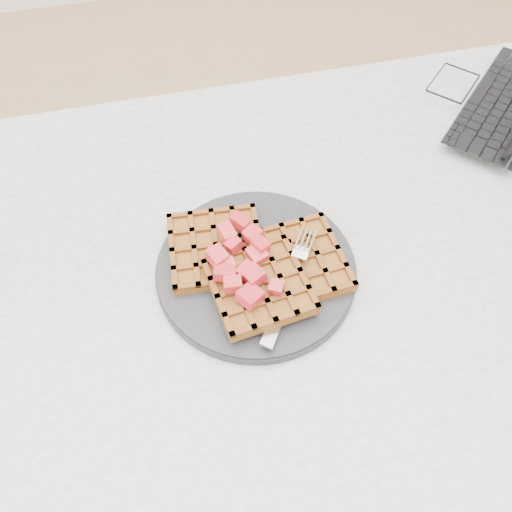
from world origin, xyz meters
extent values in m
plane|color=tan|center=(0.00, 0.00, 0.00)|extent=(4.00, 4.00, 0.00)
cube|color=beige|center=(0.00, 0.00, 0.73)|extent=(1.20, 0.80, 0.03)
cube|color=white|center=(0.55, 0.35, 0.36)|extent=(0.06, 0.06, 0.72)
cylinder|color=black|center=(-0.06, 0.02, 0.76)|extent=(0.26, 0.26, 0.02)
imported|color=black|center=(0.37, 0.26, 0.76)|extent=(0.33, 0.32, 0.02)
camera|label=1|loc=(-0.15, -0.38, 1.38)|focal=40.00mm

